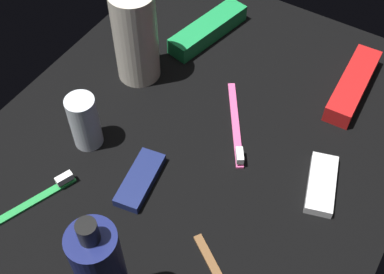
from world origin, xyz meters
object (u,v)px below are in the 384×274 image
(deodorant_stick, at_px, (84,122))
(toothpaste_box_green, at_px, (208,29))
(bodywash_bottle, at_px, (135,35))
(toothbrush_pink, at_px, (236,127))
(snack_bar_white, at_px, (322,184))
(snack_bar_navy, at_px, (140,180))
(toothbrush_green, at_px, (27,204))
(toothpaste_box_red, at_px, (353,85))

(deodorant_stick, height_order, toothpaste_box_green, deodorant_stick)
(bodywash_bottle, distance_m, toothpaste_box_green, 0.18)
(toothbrush_pink, bearing_deg, toothpaste_box_green, -138.21)
(snack_bar_white, bearing_deg, toothbrush_pink, -117.42)
(snack_bar_navy, bearing_deg, toothpaste_box_green, -176.24)
(toothbrush_green, xyz_separation_m, snack_bar_navy, (-0.12, 0.12, 0.00))
(toothbrush_green, relative_size, toothpaste_box_green, 0.98)
(bodywash_bottle, xyz_separation_m, snack_bar_navy, (0.19, 0.14, -0.08))
(toothpaste_box_green, relative_size, snack_bar_navy, 1.69)
(toothbrush_green, height_order, snack_bar_white, toothbrush_green)
(toothpaste_box_green, bearing_deg, deodorant_stick, 6.14)
(deodorant_stick, bearing_deg, toothbrush_green, -0.31)
(toothpaste_box_red, bearing_deg, snack_bar_navy, -32.77)
(snack_bar_navy, bearing_deg, toothbrush_pink, 146.24)
(deodorant_stick, height_order, toothbrush_green, deodorant_stick)
(toothbrush_pink, bearing_deg, bodywash_bottle, -96.56)
(toothbrush_pink, relative_size, toothpaste_box_green, 0.89)
(snack_bar_white, bearing_deg, deodorant_stick, -88.83)
(bodywash_bottle, xyz_separation_m, snack_bar_white, (0.05, 0.37, -0.08))
(bodywash_bottle, xyz_separation_m, toothpaste_box_red, (-0.16, 0.34, -0.07))
(snack_bar_white, distance_m, snack_bar_navy, 0.27)
(deodorant_stick, bearing_deg, toothpaste_box_red, 135.49)
(toothpaste_box_red, relative_size, toothpaste_box_green, 1.00)
(deodorant_stick, xyz_separation_m, toothbrush_green, (0.14, -0.00, -0.04))
(bodywash_bottle, height_order, toothpaste_box_red, bodywash_bottle)
(toothbrush_pink, bearing_deg, toothpaste_box_red, 144.32)
(toothbrush_pink, distance_m, snack_bar_navy, 0.18)
(toothpaste_box_green, xyz_separation_m, snack_bar_navy, (0.34, 0.08, -0.01))
(toothbrush_pink, bearing_deg, toothbrush_green, -33.62)
(toothpaste_box_red, bearing_deg, toothbrush_pink, -38.09)
(toothpaste_box_green, bearing_deg, toothbrush_green, 7.86)
(deodorant_stick, distance_m, snack_bar_navy, 0.13)
(toothbrush_pink, xyz_separation_m, snack_bar_navy, (0.17, -0.07, 0.00))
(bodywash_bottle, relative_size, toothbrush_green, 1.12)
(snack_bar_navy, bearing_deg, snack_bar_white, 110.10)
(toothbrush_green, bearing_deg, snack_bar_white, 126.04)
(toothbrush_green, xyz_separation_m, snack_bar_white, (-0.26, 0.35, 0.00))
(toothpaste_box_green, height_order, snack_bar_navy, toothpaste_box_green)
(toothbrush_green, relative_size, toothpaste_box_red, 0.98)
(snack_bar_navy, bearing_deg, toothpaste_box_red, 139.72)
(toothpaste_box_green, height_order, snack_bar_white, toothpaste_box_green)
(toothbrush_green, height_order, toothpaste_box_red, toothpaste_box_red)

